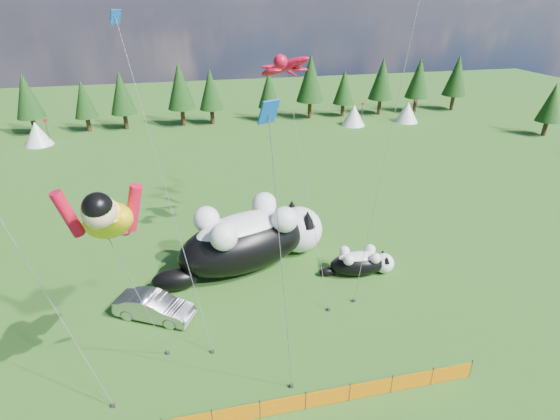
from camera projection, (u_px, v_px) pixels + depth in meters
The scene contains 11 objects.
ground at pixel (229, 369), 21.04m from camera, with size 160.00×160.00×0.00m, color #14390A.
safety_fence at pixel (236, 415), 18.19m from camera, with size 22.06×0.06×1.10m.
tree_line at pixel (187, 96), 58.60m from camera, with size 90.00×4.00×8.00m, color black, non-canonical shape.
festival_tents at pixel (275, 120), 57.57m from camera, with size 50.00×3.20×2.80m, color white, non-canonical shape.
cat_large at pixel (252, 237), 28.34m from camera, with size 11.69×6.84×4.34m.
cat_small at pixel (362, 262), 27.94m from camera, with size 4.89×2.09×1.77m.
car at pixel (154, 307), 24.14m from camera, with size 1.54×4.41×1.45m, color #B4B4B9.
superhero_kite at pixel (107, 221), 16.82m from camera, with size 6.16×6.31×10.67m.
gecko_kite at pixel (284, 67), 27.22m from camera, with size 5.67×11.93×14.98m.
diamond_kite_a at pixel (123, 42), 19.75m from camera, with size 3.32×6.05×16.48m.
diamond_kite_c at pixel (270, 126), 13.39m from camera, with size 1.79×1.43×13.87m.
Camera 1 is at (-1.00, -15.61, 16.22)m, focal length 28.00 mm.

